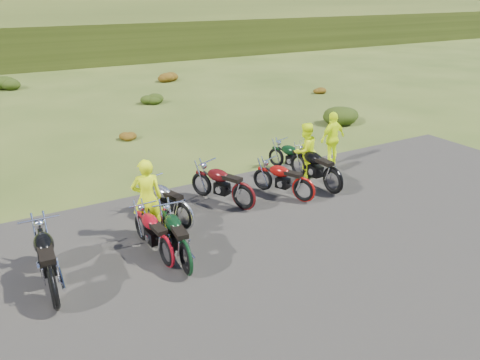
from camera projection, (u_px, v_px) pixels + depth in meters
ground at (268, 245)px, 10.39m from camera, size 300.00×300.00×0.00m
gravel_pad at (326, 291)px, 8.78m from camera, size 20.00×12.00×0.04m
hill_slope at (17, 42)px, 50.57m from camera, size 300.00×45.97×9.37m
shrub_3 at (8, 81)px, 26.30m from camera, size 1.56×1.56×0.92m
shrub_4 at (126, 134)px, 17.51m from camera, size 0.77×0.77×0.45m
shrub_5 at (151, 97)px, 23.07m from camera, size 1.03×1.03×0.61m
shrub_6 at (167, 75)px, 28.63m from camera, size 1.30×1.30×0.77m
shrub_7 at (342, 112)px, 19.73m from camera, size 1.56×1.56×0.92m
shrub_8 at (317, 89)px, 25.41m from camera, size 0.77×0.77×0.45m
motorcycle_0 at (57, 309)px, 8.30m from camera, size 0.87×2.34×1.21m
motorcycle_1 at (168, 267)px, 9.54m from camera, size 0.77×1.97×1.01m
motorcycle_2 at (187, 275)px, 9.29m from camera, size 0.88×2.11×1.08m
motorcycle_3 at (184, 230)px, 11.04m from camera, size 1.24×2.11×1.05m
motorcycle_4 at (244, 210)px, 11.99m from camera, size 1.49×2.19×1.10m
motorcycle_5 at (332, 194)px, 12.94m from camera, size 0.84×2.22×1.14m
motorcycle_6 at (303, 203)px, 12.44m from camera, size 1.38×2.02×1.01m
motorcycle_7 at (308, 178)px, 14.08m from camera, size 1.11×1.96×0.98m
person_middle at (147, 199)px, 10.42m from camera, size 0.75×0.58×1.84m
person_right_a at (305, 152)px, 13.68m from camera, size 0.91×0.76×1.69m
person_right_b at (332, 139)px, 14.84m from camera, size 1.04×0.54×1.70m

